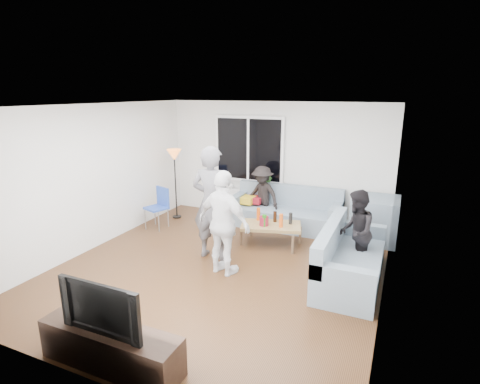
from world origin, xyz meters
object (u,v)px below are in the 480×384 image
at_px(sofa_right_section, 352,254).
at_px(player_right, 224,224).
at_px(coffee_table, 271,234).
at_px(spectator_back, 262,195).
at_px(tv_console, 111,347).
at_px(side_chair, 156,208).
at_px(sofa_back_section, 285,208).
at_px(floor_lamp, 176,184).
at_px(spectator_right, 356,232).
at_px(player_left, 212,203).
at_px(television, 107,305).

relative_size(sofa_right_section, player_right, 1.20).
distance_m(coffee_table, spectator_back, 1.27).
xyz_separation_m(sofa_right_section, tv_console, (-2.03, -2.94, -0.20)).
distance_m(side_chair, tv_console, 4.17).
xyz_separation_m(sofa_back_section, spectator_back, (-0.53, 0.03, 0.21)).
height_order(floor_lamp, tv_console, floor_lamp).
bearing_deg(coffee_table, spectator_back, 118.55).
height_order(sofa_back_section, side_chair, side_chair).
xyz_separation_m(spectator_right, spectator_back, (-2.14, 1.57, -0.04)).
distance_m(player_left, spectator_right, 2.37).
bearing_deg(television, player_right, 86.14).
height_order(sofa_back_section, floor_lamp, floor_lamp).
height_order(side_chair, spectator_back, spectator_back).
height_order(coffee_table, spectator_right, spectator_right).
bearing_deg(television, side_chair, 119.38).
relative_size(floor_lamp, player_right, 0.94).
distance_m(floor_lamp, player_left, 2.35).
bearing_deg(sofa_back_section, spectator_right, -43.67).
relative_size(sofa_back_section, spectator_right, 1.71).
bearing_deg(coffee_table, floor_lamp, 165.86).
height_order(sofa_back_section, player_left, player_left).
bearing_deg(side_chair, player_right, -10.04).
bearing_deg(player_left, sofa_right_section, -179.00).
distance_m(sofa_right_section, coffee_table, 1.79).
bearing_deg(sofa_back_section, side_chair, -155.06).
bearing_deg(player_right, sofa_right_section, -148.27).
height_order(spectator_right, spectator_back, spectator_right).
xyz_separation_m(sofa_back_section, player_left, (-0.71, -1.94, 0.55)).
bearing_deg(player_left, player_right, 132.62).
xyz_separation_m(floor_lamp, spectator_back, (1.93, 0.42, -0.14)).
height_order(sofa_right_section, floor_lamp, floor_lamp).
bearing_deg(floor_lamp, television, -65.02).
height_order(sofa_back_section, spectator_back, spectator_back).
distance_m(sofa_back_section, floor_lamp, 2.51).
xyz_separation_m(player_left, spectator_back, (0.17, 1.97, -0.34)).
relative_size(sofa_back_section, sofa_right_section, 1.15).
bearing_deg(side_chair, spectator_back, 51.11).
relative_size(side_chair, tv_console, 0.54).
bearing_deg(spectator_back, sofa_back_section, 13.37).
height_order(player_left, television, player_left).
bearing_deg(coffee_table, spectator_right, -18.45).
relative_size(player_left, spectator_right, 1.45).
bearing_deg(spectator_back, side_chair, -132.07).
xyz_separation_m(spectator_back, television, (0.12, -4.80, 0.09)).
bearing_deg(floor_lamp, player_left, -41.65).
xyz_separation_m(player_left, television, (0.29, -2.83, -0.25)).
distance_m(player_right, spectator_back, 2.46).
height_order(coffee_table, player_right, player_right).
bearing_deg(sofa_right_section, spectator_right, 0.00).
bearing_deg(player_right, floor_lamp, -27.79).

